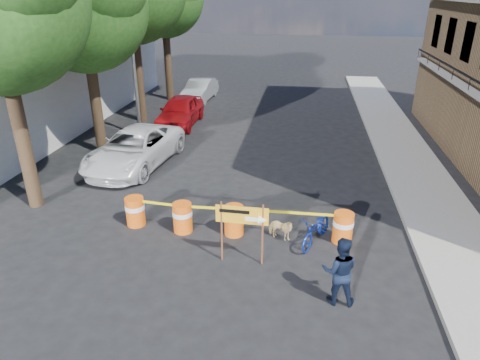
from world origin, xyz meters
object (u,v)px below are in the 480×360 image
(barrel_far_right, at_px, (343,227))
(bicycle, at_px, (318,216))
(barrel_mid_left, at_px, (183,217))
(suv_white, at_px, (135,149))
(sedan_silver, at_px, (200,90))
(dog, at_px, (280,229))
(sedan_red, at_px, (180,111))
(detour_sign, at_px, (248,220))
(barrel_far_left, at_px, (135,211))
(pedestrian, at_px, (340,271))
(barrel_mid_right, at_px, (234,220))

(barrel_far_right, distance_m, bicycle, 0.86)
(barrel_mid_left, xyz_separation_m, barrel_far_right, (4.60, 0.11, 0.00))
(suv_white, distance_m, sedan_silver, 11.17)
(dog, relative_size, sedan_red, 0.18)
(detour_sign, xyz_separation_m, dog, (0.76, 1.26, -0.93))
(barrel_far_left, distance_m, sedan_red, 10.37)
(barrel_mid_left, distance_m, detour_sign, 2.60)
(barrel_far_right, relative_size, pedestrian, 0.54)
(detour_sign, distance_m, sedan_silver, 17.98)
(detour_sign, relative_size, dog, 2.19)
(barrel_mid_left, height_order, bicycle, bicycle)
(bicycle, height_order, dog, bicycle)
(pedestrian, height_order, dog, pedestrian)
(barrel_mid_right, xyz_separation_m, sedan_silver, (-4.78, 15.79, 0.20))
(detour_sign, relative_size, pedestrian, 1.04)
(sedan_red, xyz_separation_m, sedan_silver, (-0.25, 5.43, -0.09))
(suv_white, height_order, sedan_silver, suv_white)
(barrel_mid_right, xyz_separation_m, bicycle, (2.35, -0.14, 0.39))
(barrel_far_right, height_order, sedan_silver, sedan_silver)
(sedan_silver, bearing_deg, barrel_far_right, -59.80)
(detour_sign, relative_size, suv_white, 0.33)
(suv_white, bearing_deg, barrel_far_left, -61.76)
(barrel_mid_left, relative_size, pedestrian, 0.54)
(detour_sign, relative_size, sedan_silver, 0.43)
(detour_sign, distance_m, bicycle, 2.17)
(detour_sign, bearing_deg, sedan_red, 114.79)
(barrel_mid_left, distance_m, barrel_mid_right, 1.52)
(barrel_mid_left, bearing_deg, barrel_far_right, 1.39)
(barrel_far_right, distance_m, dog, 1.75)
(pedestrian, distance_m, sedan_red, 14.85)
(dog, bearing_deg, barrel_mid_left, 110.67)
(barrel_mid_right, relative_size, pedestrian, 0.54)
(pedestrian, bearing_deg, detour_sign, -28.03)
(barrel_far_right, bearing_deg, barrel_far_left, 179.60)
(bicycle, xyz_separation_m, dog, (-1.01, 0.05, -0.53))
(suv_white, bearing_deg, bicycle, -26.68)
(barrel_mid_left, distance_m, suv_white, 5.71)
(sedan_red, bearing_deg, detour_sign, -66.35)
(barrel_mid_right, relative_size, barrel_far_right, 1.00)
(suv_white, bearing_deg, detour_sign, -40.97)
(bicycle, bearing_deg, pedestrian, -55.38)
(barrel_far_left, relative_size, barrel_mid_right, 1.00)
(bicycle, bearing_deg, barrel_far_left, -158.59)
(detour_sign, height_order, pedestrian, detour_sign)
(detour_sign, distance_m, pedestrian, 2.55)
(pedestrian, distance_m, sedan_silver, 19.85)
(barrel_far_right, xyz_separation_m, detour_sign, (-2.50, -1.41, 0.79))
(barrel_mid_left, relative_size, detour_sign, 0.52)
(barrel_far_right, distance_m, sedan_red, 12.81)
(barrel_far_right, relative_size, bicycle, 0.52)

